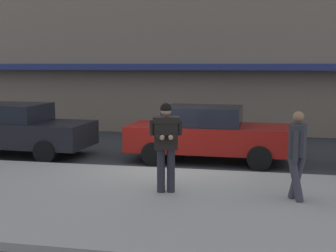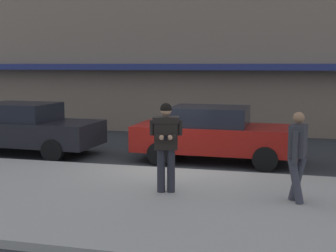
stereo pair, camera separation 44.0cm
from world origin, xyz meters
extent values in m
plane|color=#2B2D30|center=(0.00, 0.00, 0.00)|extent=(80.00, 80.00, 0.00)
cube|color=#99968E|center=(1.00, -2.85, 0.07)|extent=(32.00, 5.30, 0.14)
cube|color=silver|center=(1.00, 0.05, 0.00)|extent=(28.00, 0.12, 0.01)
cube|color=navy|center=(1.00, 6.15, 2.60)|extent=(26.60, 0.70, 0.24)
cube|color=black|center=(-4.81, 1.21, 0.67)|extent=(4.58, 2.01, 0.70)
cube|color=black|center=(-4.99, 1.22, 1.28)|extent=(2.14, 1.73, 0.52)
cylinder|color=black|center=(-3.38, 2.01, 0.32)|extent=(0.65, 0.25, 0.64)
cylinder|color=black|center=(-3.46, 0.30, 0.32)|extent=(0.65, 0.25, 0.64)
cylinder|color=black|center=(-6.17, 2.13, 0.32)|extent=(0.65, 0.25, 0.64)
cube|color=maroon|center=(0.93, 1.46, 0.67)|extent=(4.52, 1.87, 0.70)
cube|color=black|center=(0.75, 1.46, 1.28)|extent=(2.09, 1.66, 0.52)
cylinder|color=black|center=(2.33, 2.30, 0.32)|extent=(0.64, 0.23, 0.64)
cylinder|color=black|center=(2.31, 0.59, 0.32)|extent=(0.64, 0.23, 0.64)
cylinder|color=black|center=(-0.46, 2.33, 0.32)|extent=(0.64, 0.23, 0.64)
cylinder|color=black|center=(-0.48, 0.62, 0.32)|extent=(0.64, 0.23, 0.64)
cylinder|color=#23232B|center=(0.59, -2.36, 0.58)|extent=(0.16, 0.16, 0.88)
cylinder|color=#23232B|center=(0.40, -2.41, 0.58)|extent=(0.16, 0.16, 0.88)
cube|color=black|center=(0.49, -2.39, 1.34)|extent=(0.52, 0.40, 0.64)
cube|color=black|center=(0.49, -2.39, 1.61)|extent=(0.59, 0.45, 0.12)
cylinder|color=black|center=(0.75, -2.32, 1.45)|extent=(0.11, 0.11, 0.30)
cylinder|color=black|center=(0.67, -2.51, 1.30)|extent=(0.17, 0.32, 0.10)
sphere|color=tan|center=(0.64, -2.66, 1.30)|extent=(0.10, 0.10, 0.10)
cylinder|color=black|center=(0.23, -2.45, 1.45)|extent=(0.11, 0.11, 0.30)
cylinder|color=black|center=(0.39, -2.58, 1.30)|extent=(0.17, 0.32, 0.10)
sphere|color=tan|center=(0.49, -2.70, 1.30)|extent=(0.10, 0.10, 0.10)
cube|color=black|center=(0.57, -2.72, 1.30)|extent=(0.11, 0.16, 0.07)
sphere|color=tan|center=(0.50, -2.42, 1.80)|extent=(0.22, 0.22, 0.22)
sphere|color=black|center=(0.50, -2.42, 1.83)|extent=(0.23, 0.23, 0.23)
cylinder|color=#33333D|center=(3.00, -2.54, 0.57)|extent=(0.35, 0.21, 0.87)
cylinder|color=#33333D|center=(3.04, -2.36, 0.57)|extent=(0.35, 0.21, 0.87)
cube|color=#2D2D33|center=(3.02, -2.45, 1.30)|extent=(0.36, 0.47, 0.60)
cylinder|color=#2D2D33|center=(2.97, -2.69, 1.22)|extent=(0.10, 0.10, 0.58)
cylinder|color=#2D2D33|center=(3.07, -2.20, 1.22)|extent=(0.10, 0.10, 0.58)
sphere|color=#8C6647|center=(3.02, -2.45, 1.73)|extent=(0.21, 0.21, 0.21)
cube|color=brown|center=(3.10, -2.16, 1.10)|extent=(0.16, 0.26, 0.32)
camera|label=1|loc=(2.37, -11.37, 2.69)|focal=50.00mm
camera|label=2|loc=(2.80, -11.27, 2.69)|focal=50.00mm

